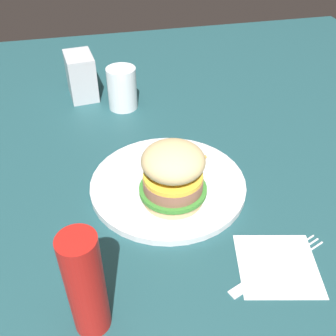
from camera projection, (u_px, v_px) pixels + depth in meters
The scene contains 9 objects.
ground_plane at pixel (156, 200), 0.66m from camera, with size 1.60×1.60×0.00m, color #1E474C.
plate at pixel (168, 184), 0.68m from camera, with size 0.27×0.27×0.01m, color silver.
sandwich at pixel (173, 174), 0.61m from camera, with size 0.11×0.11×0.10m.
fries_pile at pixel (175, 160), 0.72m from camera, with size 0.12×0.07×0.01m.
napkin at pixel (277, 265), 0.55m from camera, with size 0.11×0.11×0.00m, color white.
fork at pixel (279, 263), 0.55m from camera, with size 0.17×0.08×0.00m.
drink_glass at pixel (122, 90), 0.87m from camera, with size 0.06×0.06×0.09m.
napkin_dispenser at pixel (81, 76), 0.91m from camera, with size 0.09×0.06×0.10m, color #B7BABF.
ketchup_bottle at pixel (86, 285), 0.44m from camera, with size 0.04×0.04×0.15m, color #B21914.
Camera 1 is at (-0.09, -0.47, 0.45)m, focal length 42.06 mm.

